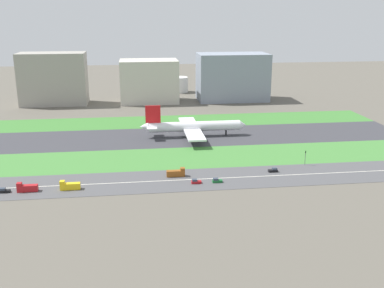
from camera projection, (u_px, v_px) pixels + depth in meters
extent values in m
plane|color=#5B564C|center=(177.00, 137.00, 271.81)|extent=(800.00, 800.00, 0.00)
cube|color=#38383D|center=(177.00, 137.00, 271.80)|extent=(280.00, 46.00, 0.10)
cube|color=#3D7A33|center=(172.00, 121.00, 310.80)|extent=(280.00, 36.00, 0.10)
cube|color=#427F38|center=(185.00, 158.00, 232.79)|extent=(280.00, 36.00, 0.10)
cube|color=#4C4C4F|center=(193.00, 179.00, 202.35)|extent=(280.00, 28.00, 0.10)
cube|color=silver|center=(193.00, 179.00, 202.34)|extent=(266.00, 0.50, 0.01)
cylinder|color=white|center=(194.00, 126.00, 271.32)|extent=(56.00, 6.00, 6.00)
cone|color=white|center=(243.00, 125.00, 275.03)|extent=(4.00, 5.70, 5.70)
cone|color=white|center=(144.00, 127.00, 267.33)|extent=(5.00, 5.40, 5.40)
cube|color=red|center=(153.00, 115.00, 265.98)|extent=(9.00, 0.80, 11.00)
cube|color=white|center=(152.00, 126.00, 267.83)|extent=(6.00, 16.00, 0.60)
cube|color=white|center=(188.00, 123.00, 285.69)|extent=(10.00, 26.00, 1.00)
cylinder|color=gray|center=(191.00, 128.00, 280.72)|extent=(5.00, 3.20, 3.20)
cube|color=white|center=(195.00, 135.00, 257.15)|extent=(10.00, 26.00, 1.00)
cylinder|color=gray|center=(195.00, 136.00, 263.60)|extent=(5.00, 3.20, 3.20)
cylinder|color=black|center=(226.00, 133.00, 275.04)|extent=(1.00, 1.00, 3.20)
cylinder|color=black|center=(187.00, 132.00, 275.46)|extent=(1.00, 1.00, 3.20)
cylinder|color=black|center=(189.00, 135.00, 268.80)|extent=(1.00, 1.00, 3.20)
cube|color=#19662D|center=(217.00, 181.00, 198.68)|extent=(4.40, 1.80, 1.10)
cube|color=#333D4C|center=(216.00, 179.00, 198.30)|extent=(2.20, 1.66, 0.90)
cube|color=black|center=(273.00, 171.00, 211.73)|extent=(4.40, 1.80, 1.10)
cube|color=#333D4C|center=(275.00, 169.00, 211.54)|extent=(2.20, 1.66, 0.90)
cube|color=yellow|center=(70.00, 186.00, 190.56)|extent=(8.40, 2.50, 2.80)
cube|color=yellow|center=(62.00, 182.00, 189.60)|extent=(2.00, 2.30, 1.20)
cube|color=brown|center=(176.00, 173.00, 205.77)|extent=(8.40, 2.50, 2.80)
cube|color=brown|center=(183.00, 169.00, 205.60)|extent=(2.00, 2.30, 1.20)
cube|color=#B2191E|center=(28.00, 188.00, 188.40)|extent=(8.40, 2.50, 2.80)
cube|color=#B2191E|center=(19.00, 184.00, 187.44)|extent=(2.00, 2.30, 1.20)
cube|color=#B2191E|center=(196.00, 182.00, 197.51)|extent=(4.40, 1.80, 1.10)
cube|color=#333D4C|center=(195.00, 180.00, 197.13)|extent=(2.20, 1.66, 0.90)
cube|color=black|center=(5.00, 191.00, 187.49)|extent=(4.40, 1.80, 1.10)
cube|color=#333D4C|center=(3.00, 189.00, 187.10)|extent=(2.20, 1.66, 0.90)
cylinder|color=#4C4C51|center=(305.00, 159.00, 220.97)|extent=(0.24, 0.24, 6.00)
cube|color=black|center=(306.00, 152.00, 219.95)|extent=(0.36, 0.36, 1.20)
sphere|color=#19D826|center=(306.00, 152.00, 219.68)|extent=(0.24, 0.24, 0.24)
cube|color=#9E998E|center=(53.00, 79.00, 363.24)|extent=(52.85, 25.65, 41.91)
cube|color=beige|center=(149.00, 81.00, 373.77)|extent=(47.70, 31.43, 35.13)
cube|color=gray|center=(232.00, 77.00, 381.90)|extent=(59.11, 32.28, 39.64)
cylinder|color=silver|center=(179.00, 85.00, 423.12)|extent=(17.89, 17.89, 14.32)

